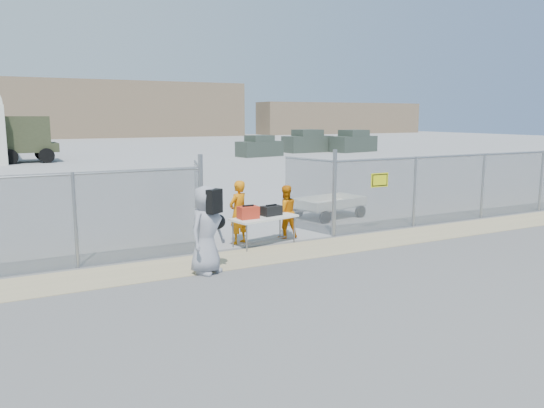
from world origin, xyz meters
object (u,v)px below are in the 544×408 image
security_worker_left (238,212)px  folding_table (264,231)px  visitor (206,230)px  security_worker_right (285,212)px  utility_trailer (329,207)px

security_worker_left → folding_table: bearing=115.1°
folding_table → visitor: visitor is taller
security_worker_right → utility_trailer: security_worker_right is taller
folding_table → security_worker_right: bearing=17.2°
security_worker_left → visitor: 2.78m
security_worker_left → utility_trailer: (4.26, 2.01, -0.49)m
security_worker_left → security_worker_right: security_worker_left is taller
security_worker_left → security_worker_right: size_ratio=1.15×
security_worker_right → utility_trailer: (2.79, 1.96, -0.38)m
folding_table → security_worker_left: security_worker_left is taller
visitor → folding_table: bearing=6.4°
utility_trailer → security_worker_right: bearing=-156.2°
security_worker_right → visitor: bearing=41.1°
folding_table → security_worker_right: size_ratio=1.21×
folding_table → security_worker_right: security_worker_right is taller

